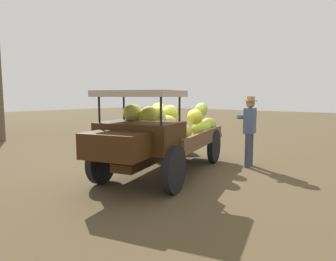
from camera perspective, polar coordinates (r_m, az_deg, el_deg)
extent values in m
plane|color=brown|center=(7.31, -1.28, -7.50)|extent=(60.00, 60.00, 0.00)
cube|color=#361E0C|center=(7.10, -0.32, -3.85)|extent=(3.99, 1.41, 0.16)
cylinder|color=black|center=(5.50, 1.21, -7.47)|extent=(0.89, 0.35, 0.88)
cylinder|color=black|center=(6.27, -12.51, -5.88)|extent=(0.89, 0.35, 0.88)
cylinder|color=black|center=(8.11, 8.75, -2.98)|extent=(0.89, 0.35, 0.88)
cylinder|color=black|center=(8.65, -1.56, -2.30)|extent=(0.89, 0.35, 0.88)
cube|color=brown|center=(7.48, 1.07, -1.92)|extent=(3.33, 2.41, 0.10)
cube|color=brown|center=(7.20, 6.97, -1.02)|extent=(2.93, 0.82, 0.22)
cube|color=brown|center=(7.80, -4.37, -0.41)|extent=(2.93, 0.82, 0.22)
cube|color=#361E0C|center=(5.92, -5.22, -1.04)|extent=(1.44, 1.74, 0.55)
cube|color=#361E0C|center=(5.16, -10.02, -2.85)|extent=(0.94, 1.20, 0.44)
cylinder|color=black|center=(5.19, -1.35, 4.02)|extent=(0.04, 0.04, 0.55)
cylinder|color=black|center=(5.85, -12.94, 4.15)|extent=(0.04, 0.04, 0.55)
cylinder|color=black|center=(6.00, 2.20, 4.36)|extent=(0.04, 0.04, 0.55)
cylinder|color=black|center=(6.58, -8.38, 4.49)|extent=(0.04, 0.04, 0.55)
cube|color=#B3A395|center=(5.87, -5.31, 6.98)|extent=(1.56, 1.77, 0.12)
ellipsoid|color=yellow|center=(7.21, 5.13, 2.60)|extent=(0.72, 0.72, 0.48)
ellipsoid|color=#B0BC46|center=(6.57, -6.61, 3.30)|extent=(0.68, 0.57, 0.50)
ellipsoid|color=gold|center=(6.63, -0.15, 1.01)|extent=(0.82, 0.82, 0.56)
ellipsoid|color=#A8C23B|center=(7.89, 6.36, 0.27)|extent=(0.74, 0.72, 0.51)
ellipsoid|color=#ADC243|center=(7.47, 0.38, 3.45)|extent=(0.74, 0.57, 0.37)
ellipsoid|color=#A9CC4B|center=(7.95, 6.27, 3.88)|extent=(0.64, 0.65, 0.52)
ellipsoid|color=gold|center=(8.29, 7.69, 1.09)|extent=(0.62, 0.63, 0.39)
ellipsoid|color=gold|center=(7.03, 2.92, -0.36)|extent=(0.78, 0.76, 0.52)
ellipsoid|color=gold|center=(7.58, -1.79, 3.03)|extent=(0.69, 0.66, 0.56)
ellipsoid|color=#B6BF46|center=(6.71, -1.73, 2.50)|extent=(0.64, 0.65, 0.58)
ellipsoid|color=gold|center=(7.47, -0.16, 2.71)|extent=(0.59, 0.54, 0.42)
ellipsoid|color=gold|center=(8.42, 0.63, 1.86)|extent=(0.63, 0.54, 0.55)
ellipsoid|color=gold|center=(8.04, -1.76, 3.80)|extent=(0.79, 0.78, 0.52)
ellipsoid|color=#A7C442|center=(7.63, -2.46, 0.95)|extent=(0.48, 0.54, 0.57)
ellipsoid|color=#B9C33E|center=(6.54, -3.70, 2.49)|extent=(0.67, 0.69, 0.60)
cylinder|color=#384051|center=(7.73, 14.92, -3.72)|extent=(0.15, 0.15, 0.85)
cylinder|color=#384051|center=(7.98, 15.33, -3.41)|extent=(0.15, 0.15, 0.85)
cube|color=#43536F|center=(7.76, 15.29, 1.83)|extent=(0.44, 0.31, 0.63)
cylinder|color=#43536F|center=(7.68, 14.42, 2.51)|extent=(0.37, 0.34, 0.10)
cylinder|color=#43536F|center=(7.87, 14.76, 2.60)|extent=(0.28, 0.40, 0.10)
sphere|color=#A7764C|center=(7.74, 15.39, 4.96)|extent=(0.22, 0.22, 0.22)
cylinder|color=#9B824F|center=(7.74, 15.40, 5.45)|extent=(0.34, 0.34, 0.02)
cylinder|color=#9B824F|center=(7.73, 15.42, 5.89)|extent=(0.20, 0.20, 0.10)
cube|color=olive|center=(9.46, 2.91, -2.92)|extent=(0.73, 0.74, 0.43)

